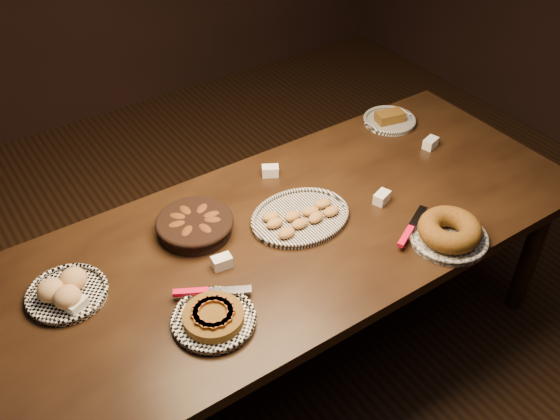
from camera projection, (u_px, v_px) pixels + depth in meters
ground at (291, 351)px, 2.87m from camera, size 5.00×5.00×0.00m
buffet_table at (293, 243)px, 2.44m from camera, size 2.40×1.00×0.75m
apple_tart_plate at (213, 318)px, 2.02m from camera, size 0.32×0.32×0.05m
madeleine_platter at (300, 217)px, 2.42m from camera, size 0.40×0.33×0.05m
bundt_cake_plate at (449, 232)px, 2.31m from camera, size 0.35×0.34×0.09m
croissant_basket at (195, 224)px, 2.34m from camera, size 0.33×0.33×0.07m
bread_roll_plate at (66, 291)px, 2.10m from camera, size 0.28×0.28×0.09m
loaf_plate at (390, 120)px, 2.97m from camera, size 0.25×0.25×0.06m
tent_cards at (289, 209)px, 2.44m from camera, size 1.74×0.47×0.04m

